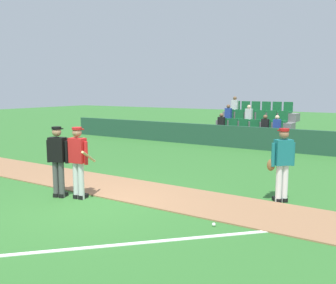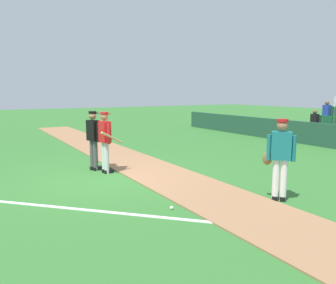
{
  "view_description": "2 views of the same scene",
  "coord_description": "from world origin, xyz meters",
  "px_view_note": "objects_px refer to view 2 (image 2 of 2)",
  "views": [
    {
      "loc": [
        6.03,
        -5.96,
        2.64
      ],
      "look_at": [
        0.97,
        2.08,
        1.29
      ],
      "focal_mm": 39.18,
      "sensor_mm": 36.0,
      "label": 1
    },
    {
      "loc": [
        8.62,
        -2.97,
        2.32
      ],
      "look_at": [
        0.75,
        1.62,
        0.95
      ],
      "focal_mm": 35.81,
      "sensor_mm": 36.0,
      "label": 2
    }
  ],
  "objects_px": {
    "batter_red_jersey": "(105,140)",
    "umpire_home_plate": "(94,137)",
    "baseball": "(172,208)",
    "runner_teal_jersey": "(280,157)"
  },
  "relations": [
    {
      "from": "baseball",
      "to": "batter_red_jersey",
      "type": "bearing_deg",
      "value": -178.83
    },
    {
      "from": "umpire_home_plate",
      "to": "runner_teal_jersey",
      "type": "bearing_deg",
      "value": 27.78
    },
    {
      "from": "batter_red_jersey",
      "to": "umpire_home_plate",
      "type": "distance_m",
      "value": 0.54
    },
    {
      "from": "umpire_home_plate",
      "to": "runner_teal_jersey",
      "type": "xyz_separation_m",
      "value": [
        4.76,
        2.51,
        -0.04
      ]
    },
    {
      "from": "umpire_home_plate",
      "to": "baseball",
      "type": "xyz_separation_m",
      "value": [
        4.09,
        0.24,
        -0.96
      ]
    },
    {
      "from": "batter_red_jersey",
      "to": "umpire_home_plate",
      "type": "relative_size",
      "value": 1.0
    },
    {
      "from": "umpire_home_plate",
      "to": "baseball",
      "type": "relative_size",
      "value": 23.78
    },
    {
      "from": "batter_red_jersey",
      "to": "baseball",
      "type": "height_order",
      "value": "batter_red_jersey"
    },
    {
      "from": "batter_red_jersey",
      "to": "umpire_home_plate",
      "type": "height_order",
      "value": "same"
    },
    {
      "from": "umpire_home_plate",
      "to": "baseball",
      "type": "height_order",
      "value": "umpire_home_plate"
    }
  ]
}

